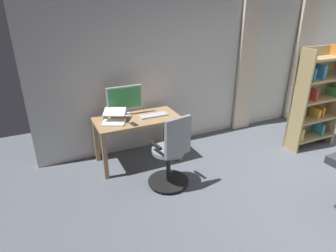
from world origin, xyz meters
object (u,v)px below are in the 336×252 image
Objects in this scene: office_chair at (171,155)px; laptop at (114,119)px; computer_keyboard at (154,115)px; cell_phone_face_up at (134,124)px; cell_phone_by_monitor at (106,117)px; desk at (138,124)px; computer_monitor at (125,99)px; bookshelf at (315,98)px.

laptop is at bearing 111.39° from office_chair.
cell_phone_face_up is (0.38, 0.18, -0.01)m from computer_keyboard.
cell_phone_by_monitor is (0.30, -0.43, 0.00)m from cell_phone_face_up.
computer_monitor reaches higher than desk.
laptop is at bearing -12.35° from bookshelf.
desk is at bearing -152.23° from laptop.
computer_monitor is 3.79× the size of cell_phone_by_monitor.
cell_phone_by_monitor is at bearing -68.16° from cell_phone_face_up.
computer_keyboard is at bearing 73.14° from office_chair.
bookshelf is (-3.21, 0.70, 0.08)m from laptop.
desk is 2.96m from bookshelf.
computer_monitor is 0.40m from cell_phone_by_monitor.
cell_phone_by_monitor is at bearing -3.22° from computer_monitor.
computer_keyboard is at bearing -14.69° from bookshelf.
office_chair is 1.91× the size of computer_monitor.
computer_keyboard is at bearing 172.20° from desk.
computer_monitor is 3.79× the size of cell_phone_face_up.
computer_monitor is at bearing -104.79° from cell_phone_face_up.
computer_monitor is 1.20× the size of laptop.
office_chair is 0.85m from computer_keyboard.
computer_keyboard is 0.72m from cell_phone_by_monitor.
office_chair is 0.73m from cell_phone_face_up.
bookshelf is at bearing 165.31° from computer_keyboard.
cell_phone_face_up is (0.13, 0.21, 0.11)m from desk.
computer_monitor is 0.38m from laptop.
desk is 2.77× the size of laptop.
office_chair is 2.73m from bookshelf.
cell_phone_face_up is 1.00× the size of cell_phone_by_monitor.
cell_phone_face_up is at bearing 25.11° from computer_keyboard.
desk is 8.71× the size of cell_phone_face_up.
bookshelf is (-2.86, 0.72, 0.24)m from desk.
office_chair is 1.18m from computer_monitor.
computer_keyboard is at bearing 146.96° from computer_monitor.
laptop is 0.25m from cell_phone_by_monitor.
cell_phone_by_monitor is at bearing -48.10° from laptop.
cell_phone_by_monitor is at bearing 108.31° from office_chair.
computer_monitor reaches higher than office_chair.
desk is at bearing -14.10° from bookshelf.
computer_monitor is 1.28× the size of computer_keyboard.
bookshelf reaches higher than office_chair.
bookshelf is at bearing -166.96° from laptop.
bookshelf is (-2.97, 0.92, -0.12)m from computer_monitor.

